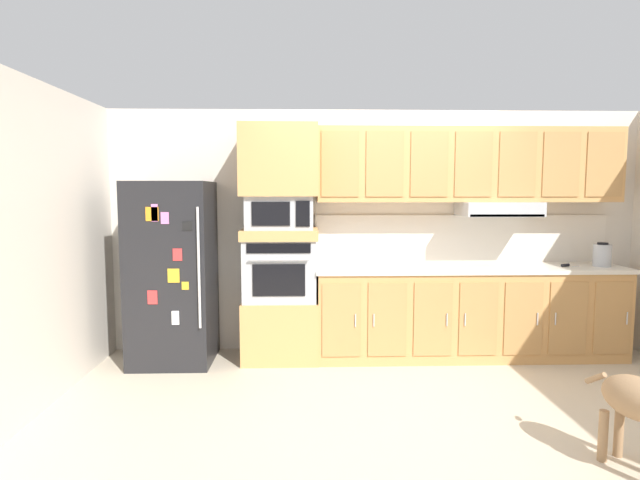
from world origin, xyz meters
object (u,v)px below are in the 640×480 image
(refrigerator, at_px, (173,273))
(microwave, at_px, (280,213))
(built_in_oven, at_px, (280,269))
(electric_kettle, at_px, (602,255))
(screwdriver, at_px, (566,265))

(refrigerator, bearing_deg, microwave, 3.73)
(microwave, bearing_deg, built_in_oven, 179.23)
(microwave, distance_m, electric_kettle, 3.24)
(microwave, bearing_deg, electric_kettle, -0.84)
(refrigerator, distance_m, microwave, 1.19)
(refrigerator, distance_m, built_in_oven, 1.04)
(microwave, bearing_deg, screwdriver, -1.15)
(microwave, xyz_separation_m, electric_kettle, (3.21, -0.05, -0.43))
(refrigerator, relative_size, built_in_oven, 2.51)
(built_in_oven, relative_size, microwave, 1.09)
(built_in_oven, xyz_separation_m, screwdriver, (2.84, -0.06, 0.03))
(built_in_oven, distance_m, microwave, 0.56)
(microwave, xyz_separation_m, screwdriver, (2.84, -0.06, -0.53))
(built_in_oven, height_order, microwave, microwave)
(refrigerator, bearing_deg, electric_kettle, 0.28)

